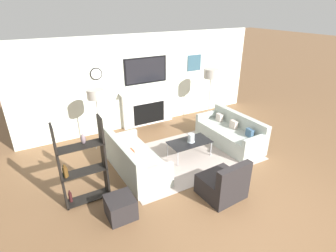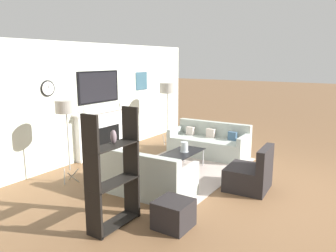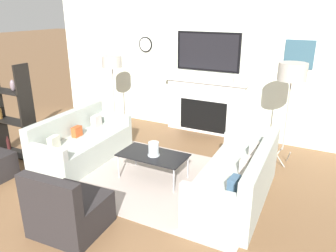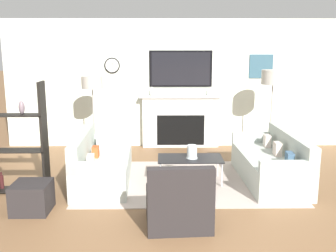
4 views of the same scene
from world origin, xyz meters
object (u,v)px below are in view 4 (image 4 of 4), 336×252
(armchair, at_px, (179,205))
(floor_lamp_left, at_px, (92,84))
(couch_right, at_px, (272,164))
(couch_left, at_px, (101,165))
(shelf_unit, at_px, (16,141))
(hurricane_candle, at_px, (192,152))
(coffee_table, at_px, (190,159))
(ottoman, at_px, (32,197))
(floor_lamp_right, at_px, (273,78))

(armchair, distance_m, floor_lamp_left, 3.58)
(armchair, bearing_deg, couch_right, 45.28)
(couch_left, height_order, floor_lamp_left, floor_lamp_left)
(couch_right, relative_size, shelf_unit, 1.15)
(couch_left, xyz_separation_m, hurricane_candle, (1.46, -0.04, 0.21))
(shelf_unit, bearing_deg, hurricane_candle, 7.82)
(armchair, bearing_deg, coffee_table, 81.06)
(couch_right, height_order, hurricane_candle, couch_right)
(shelf_unit, xyz_separation_m, ottoman, (0.43, -0.73, -0.58))
(hurricane_candle, bearing_deg, shelf_unit, -172.18)
(couch_right, xyz_separation_m, armchair, (-1.56, -1.58, -0.02))
(floor_lamp_right, distance_m, ottoman, 4.81)
(couch_right, bearing_deg, shelf_unit, -174.16)
(ottoman, bearing_deg, armchair, -12.97)
(couch_left, distance_m, hurricane_candle, 1.47)
(coffee_table, height_order, ottoman, coffee_table)
(armchair, distance_m, floor_lamp_right, 3.79)
(couch_left, xyz_separation_m, floor_lamp_left, (-0.35, 1.44, 1.16))
(couch_right, relative_size, ottoman, 4.00)
(hurricane_candle, bearing_deg, ottoman, -153.49)
(armchair, height_order, coffee_table, armchair)
(armchair, bearing_deg, couch_left, 127.07)
(couch_right, bearing_deg, ottoman, -161.97)
(shelf_unit, bearing_deg, couch_right, 5.84)
(couch_left, relative_size, floor_lamp_right, 1.09)
(coffee_table, relative_size, hurricane_candle, 4.85)
(floor_lamp_left, bearing_deg, ottoman, -98.57)
(armchair, distance_m, shelf_unit, 2.67)
(coffee_table, xyz_separation_m, floor_lamp_left, (-1.78, 1.46, 1.07))
(ottoman, bearing_deg, couch_left, 57.06)
(coffee_table, bearing_deg, hurricane_candle, -38.02)
(coffee_table, distance_m, shelf_unit, 2.65)
(hurricane_candle, relative_size, ottoman, 0.44)
(floor_lamp_left, distance_m, shelf_unit, 2.12)
(hurricane_candle, bearing_deg, couch_left, 178.50)
(floor_lamp_left, xyz_separation_m, shelf_unit, (-0.81, -1.84, -0.67))
(couch_right, xyz_separation_m, floor_lamp_right, (0.35, 1.44, 1.26))
(couch_right, xyz_separation_m, hurricane_candle, (-1.29, -0.04, 0.21))
(hurricane_candle, height_order, shelf_unit, shelf_unit)
(floor_lamp_left, distance_m, ottoman, 2.88)
(coffee_table, distance_m, ottoman, 2.44)
(hurricane_candle, relative_size, floor_lamp_left, 0.13)
(couch_left, relative_size, couch_right, 0.97)
(coffee_table, relative_size, shelf_unit, 0.62)
(shelf_unit, bearing_deg, couch_left, 18.94)
(couch_left, bearing_deg, ottoman, -122.94)
(couch_right, xyz_separation_m, floor_lamp_left, (-3.09, 1.44, 1.16))
(armchair, height_order, hurricane_candle, armchair)
(couch_left, relative_size, ottoman, 3.87)
(hurricane_candle, distance_m, floor_lamp_right, 2.44)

